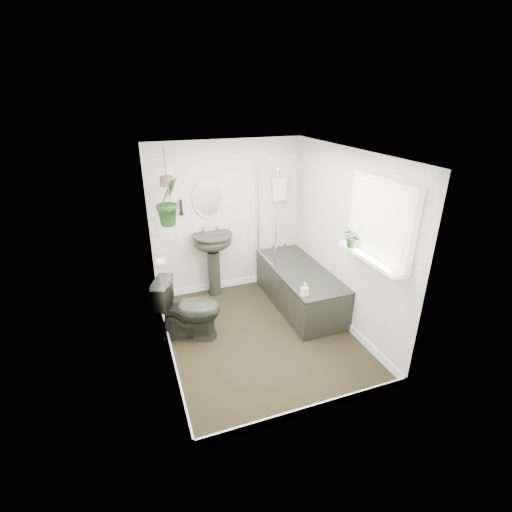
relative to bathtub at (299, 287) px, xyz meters
name	(u,v)px	position (x,y,z in m)	size (l,w,h in m)	color
floor	(260,335)	(-0.80, -0.50, -0.30)	(2.30, 2.80, 0.02)	black
ceiling	(261,152)	(-0.80, -0.50, 2.02)	(2.30, 2.80, 0.02)	white
wall_back	(227,218)	(-0.80, 0.91, 0.86)	(2.30, 0.02, 2.30)	white
wall_front	(318,315)	(-0.80, -1.91, 0.86)	(2.30, 0.02, 2.30)	white
wall_left	(160,268)	(-1.96, -0.50, 0.86)	(0.02, 2.80, 2.30)	white
wall_right	(345,241)	(0.36, -0.50, 0.86)	(0.02, 2.80, 2.30)	white
skirting	(260,331)	(-0.80, -0.50, -0.24)	(2.30, 2.80, 0.10)	white
bathtub	(299,287)	(0.00, 0.00, 0.00)	(0.72, 1.72, 0.58)	black
bath_screen	(267,215)	(-0.33, 0.49, 0.99)	(0.04, 0.72, 1.40)	silver
shower_box	(279,189)	(0.00, 0.84, 1.26)	(0.20, 0.10, 0.35)	white
oval_mirror	(208,198)	(-1.08, 0.87, 1.21)	(0.46, 0.03, 0.62)	#BDB897
wall_sconce	(181,207)	(-1.48, 0.86, 1.11)	(0.04, 0.04, 0.22)	black
toilet_roll_holder	(160,262)	(-1.90, 0.20, 0.61)	(0.11, 0.11, 0.11)	white
window_recess	(381,220)	(0.29, -1.20, 1.36)	(0.08, 1.00, 0.90)	white
window_sill	(370,258)	(0.22, -1.20, 0.94)	(0.18, 1.00, 0.04)	white
window_blinds	(377,221)	(0.24, -1.20, 1.36)	(0.01, 0.86, 0.76)	white
toilet	(189,308)	(-1.65, -0.22, 0.11)	(0.45, 0.79, 0.81)	black
pedestal_sink	(214,265)	(-1.08, 0.74, 0.21)	(0.59, 0.50, 1.00)	black
sill_plant	(353,236)	(0.18, -0.90, 1.09)	(0.23, 0.20, 0.25)	black
hanging_plant	(168,201)	(-1.70, 0.45, 1.33)	(0.35, 0.28, 0.63)	black
soap_bottle	(305,289)	(-0.29, -0.70, 0.38)	(0.08, 0.08, 0.18)	#302628
hanging_pot	(166,181)	(-1.70, 0.45, 1.58)	(0.16, 0.16, 0.12)	#463A31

